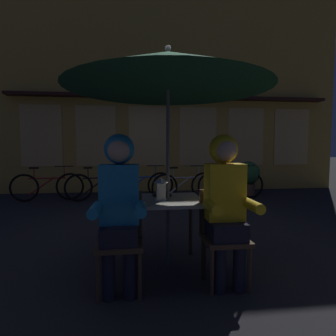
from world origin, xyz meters
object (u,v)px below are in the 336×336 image
lantern (161,188)px  chair_right (223,231)px  bicycle_second (100,186)px  bicycle_fourth (184,186)px  person_right_hooded (225,195)px  bicycle_nearest (47,186)px  bicycle_fifth (231,185)px  cafe_table (168,208)px  book (162,195)px  bicycle_third (140,185)px  patio_umbrella (168,71)px  potted_plant (248,176)px  chair_left (120,235)px  person_left_hooded (119,197)px

lantern → chair_right: lantern is taller
lantern → bicycle_second: lantern is taller
lantern → bicycle_fourth: bearing=76.1°
person_right_hooded → bicycle_nearest: (-2.92, 4.37, -0.50)m
bicycle_second → bicycle_fifth: size_ratio=0.98×
cafe_table → chair_right: (0.48, -0.37, -0.15)m
bicycle_second → book: bearing=-73.0°
lantern → chair_right: (0.56, -0.32, -0.37)m
bicycle_third → bicycle_fifth: same height
bicycle_third → book: bicycle_third is taller
bicycle_nearest → bicycle_fourth: size_ratio=1.02×
cafe_table → patio_umbrella: patio_umbrella is taller
person_right_hooded → book: size_ratio=7.00×
chair_right → bicycle_fifth: chair_right is taller
bicycle_nearest → bicycle_second: size_ratio=1.01×
lantern → potted_plant: bearing=56.3°
chair_left → bicycle_nearest: bearing=114.4°
bicycle_nearest → bicycle_fourth: same height
patio_umbrella → potted_plant: (2.55, 3.90, -1.51)m
bicycle_fifth → person_right_hooded: bearing=-110.5°
potted_plant → bicycle_second: bearing=-179.8°
cafe_table → chair_right: chair_right is taller
bicycle_third → bicycle_fifth: (2.25, -0.21, 0.00)m
lantern → bicycle_nearest: 4.67m
person_right_hooded → bicycle_third: person_right_hooded is taller
lantern → bicycle_fifth: 4.34m
person_left_hooded → bicycle_second: bearing=99.3°
person_right_hooded → chair_left: bearing=176.6°
bicycle_nearest → bicycle_third: size_ratio=1.00×
chair_right → potted_plant: 4.75m
book → potted_plant: bearing=53.6°
chair_right → potted_plant: potted_plant is taller
book → chair_left: bearing=-129.8°
chair_right → bicycle_third: chair_right is taller
chair_right → bicycle_second: bearing=111.4°
lantern → bicycle_nearest: lantern is taller
bicycle_fourth → potted_plant: 1.73m
bicycle_fifth → person_left_hooded: bearing=-121.2°
person_left_hooded → bicycle_fourth: size_ratio=0.85×
bicycle_nearest → book: (2.39, -3.77, 0.41)m
chair_right → person_right_hooded: person_right_hooded is taller
bicycle_nearest → chair_right: bearing=-55.9°
patio_umbrella → chair_right: 1.68m
bicycle_second → bicycle_fourth: 2.04m
chair_left → bicycle_second: bearing=99.4°
book → bicycle_nearest: bearing=120.8°
bicycle_third → chair_right: bearing=-80.6°
bicycle_fifth → book: 4.12m
person_left_hooded → bicycle_nearest: 4.82m
lantern → person_left_hooded: 0.55m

